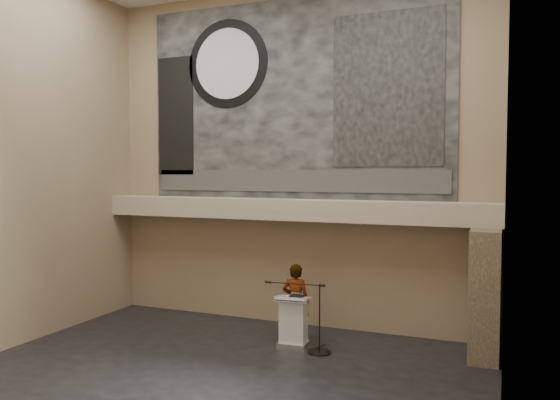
% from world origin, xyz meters
% --- Properties ---
extents(floor, '(10.00, 10.00, 0.00)m').
position_xyz_m(floor, '(0.00, 0.00, 0.00)').
color(floor, black).
rests_on(floor, ground).
extents(wall_back, '(10.00, 0.02, 8.50)m').
position_xyz_m(wall_back, '(0.00, 4.00, 4.25)').
color(wall_back, '#7E6F50').
rests_on(wall_back, floor).
extents(wall_front, '(10.00, 0.02, 8.50)m').
position_xyz_m(wall_front, '(0.00, -4.00, 4.25)').
color(wall_front, '#7E6F50').
rests_on(wall_front, floor).
extents(wall_left, '(0.02, 8.00, 8.50)m').
position_xyz_m(wall_left, '(-5.00, 0.00, 4.25)').
color(wall_left, '#7E6F50').
rests_on(wall_left, floor).
extents(wall_right, '(0.02, 8.00, 8.50)m').
position_xyz_m(wall_right, '(5.00, 0.00, 4.25)').
color(wall_right, '#7E6F50').
rests_on(wall_right, floor).
extents(soffit, '(10.00, 0.80, 0.50)m').
position_xyz_m(soffit, '(0.00, 3.60, 2.95)').
color(soffit, tan).
rests_on(soffit, wall_back).
extents(sprinkler_left, '(0.04, 0.04, 0.06)m').
position_xyz_m(sprinkler_left, '(-1.60, 3.55, 2.67)').
color(sprinkler_left, '#B2893D').
rests_on(sprinkler_left, soffit).
extents(sprinkler_right, '(0.04, 0.04, 0.06)m').
position_xyz_m(sprinkler_right, '(1.90, 3.55, 2.67)').
color(sprinkler_right, '#B2893D').
rests_on(sprinkler_right, soffit).
extents(banner, '(8.00, 0.05, 5.00)m').
position_xyz_m(banner, '(0.00, 3.97, 5.70)').
color(banner, black).
rests_on(banner, wall_back).
extents(banner_text_strip, '(7.76, 0.02, 0.55)m').
position_xyz_m(banner_text_strip, '(0.00, 3.93, 3.65)').
color(banner_text_strip, '#313131').
rests_on(banner_text_strip, banner).
extents(banner_clock_rim, '(2.30, 0.02, 2.30)m').
position_xyz_m(banner_clock_rim, '(-1.80, 3.93, 6.70)').
color(banner_clock_rim, black).
rests_on(banner_clock_rim, banner).
extents(banner_clock_face, '(1.84, 0.02, 1.84)m').
position_xyz_m(banner_clock_face, '(-1.80, 3.91, 6.70)').
color(banner_clock_face, silver).
rests_on(banner_clock_face, banner).
extents(banner_building_print, '(2.60, 0.02, 3.60)m').
position_xyz_m(banner_building_print, '(2.40, 3.93, 5.80)').
color(banner_building_print, black).
rests_on(banner_building_print, banner).
extents(banner_brick_print, '(1.10, 0.02, 3.20)m').
position_xyz_m(banner_brick_print, '(-3.40, 3.93, 5.40)').
color(banner_brick_print, black).
rests_on(banner_brick_print, banner).
extents(stone_pier, '(0.60, 1.40, 2.70)m').
position_xyz_m(stone_pier, '(4.65, 3.15, 1.35)').
color(stone_pier, '#473A2B').
rests_on(stone_pier, floor).
extents(lectern, '(0.76, 0.57, 1.14)m').
position_xyz_m(lectern, '(0.68, 2.35, 0.55)').
color(lectern, silver).
rests_on(lectern, floor).
extents(binder, '(0.31, 0.26, 0.04)m').
position_xyz_m(binder, '(0.76, 2.34, 1.12)').
color(binder, black).
rests_on(binder, lectern).
extents(papers, '(0.33, 0.38, 0.00)m').
position_xyz_m(papers, '(0.61, 2.28, 1.10)').
color(papers, white).
rests_on(papers, lectern).
extents(speaker_person, '(0.68, 0.48, 1.76)m').
position_xyz_m(speaker_person, '(0.56, 2.79, 0.88)').
color(speaker_person, silver).
rests_on(speaker_person, floor).
extents(mic_stand, '(1.48, 0.52, 1.49)m').
position_xyz_m(mic_stand, '(1.33, 2.09, 0.22)').
color(mic_stand, black).
rests_on(mic_stand, floor).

